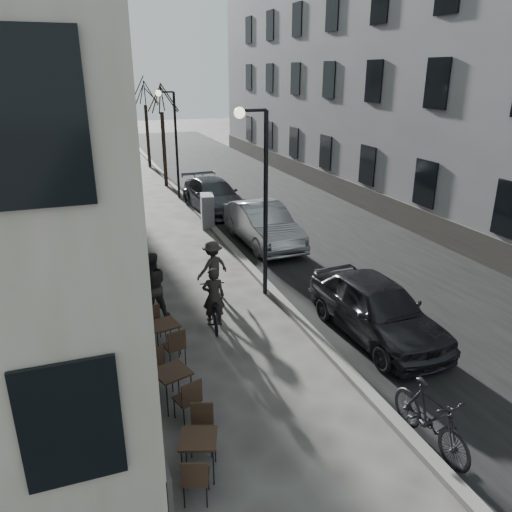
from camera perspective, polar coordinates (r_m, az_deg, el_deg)
ground at (r=9.62m, az=14.50°, el=-18.31°), size 120.00×120.00×0.00m
road at (r=24.32m, az=1.17°, el=6.35°), size 7.30×60.00×0.00m
kerb at (r=23.29m, az=-7.29°, el=5.70°), size 0.25×60.00×0.12m
building_left at (r=22.67m, az=-25.56°, el=23.90°), size 4.00×35.00×16.00m
building_right at (r=26.66m, az=13.44°, el=24.40°), size 4.00×35.00×16.00m
streetlamp_near at (r=13.11m, az=0.41°, el=8.29°), size 0.90×0.28×5.09m
streetlamp_far at (r=24.59m, az=-9.56°, el=13.71°), size 0.90×0.28×5.09m
tree_near at (r=27.43m, az=-10.83°, el=17.46°), size 2.40×2.40×5.70m
tree_far at (r=33.36m, az=-12.63°, el=17.81°), size 2.40×2.40×5.70m
bistro_set_a at (r=8.28m, az=-6.54°, el=-21.33°), size 0.80×1.42×0.81m
bistro_set_b at (r=9.69m, az=-9.50°, el=-14.25°), size 0.83×1.53×0.87m
bistro_set_c at (r=11.31m, az=-10.44°, el=-8.89°), size 0.71×1.51×0.86m
sign_board at (r=9.31m, az=-12.81°, el=-16.41°), size 0.48×0.65×1.02m
utility_cabinet at (r=20.09m, az=-5.58°, el=5.16°), size 0.63×0.95×1.32m
bicycle at (r=12.35m, az=-4.83°, el=-5.86°), size 0.94×1.84×0.92m
cyclist_rider at (r=12.23m, az=-4.87°, el=-4.63°), size 0.61×0.46×1.51m
pedestrian_near at (r=12.65m, az=-11.91°, el=-3.45°), size 0.88×0.69×1.78m
pedestrian_mid at (r=13.99m, az=-4.99°, el=-1.26°), size 1.13×0.89×1.53m
pedestrian_far at (r=19.68m, az=-15.45°, el=4.67°), size 1.04×0.68×1.64m
car_near at (r=12.04m, az=13.63°, el=-5.80°), size 1.86×4.26×1.43m
car_mid at (r=17.93m, az=0.76°, el=3.63°), size 1.73×4.53×1.47m
car_far at (r=22.52m, az=-4.87°, el=6.92°), size 2.23×4.86×1.38m
moped at (r=9.10m, az=19.33°, el=-17.03°), size 0.60×1.86×1.11m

